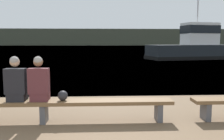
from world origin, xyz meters
name	(u,v)px	position (x,y,z in m)	size (l,w,h in m)	color
water_surface	(98,46)	(0.00, 125.75, 0.00)	(240.00, 240.00, 0.00)	#426B8E
far_shoreline	(98,37)	(0.00, 143.49, 4.63)	(600.00, 12.00, 9.25)	#424738
bench_main	(44,105)	(-0.60, 3.10, 0.40)	(5.80, 0.43, 0.49)	brown
person_left	(16,82)	(-1.19, 3.10, 0.93)	(0.44, 0.38, 1.00)	black
person_right	(39,82)	(-0.69, 3.10, 0.92)	(0.44, 0.38, 1.00)	#56282D
shopping_bag	(63,96)	(-0.18, 3.11, 0.60)	(0.22, 0.22, 0.22)	#232328
tugboat_red	(196,48)	(11.10, 24.08, 1.21)	(10.91, 5.61, 7.21)	black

